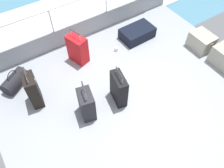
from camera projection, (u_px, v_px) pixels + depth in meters
ground_plane at (135, 97)px, 4.46m from camera, size 4.40×5.20×0.06m
gunwale_port at (82, 29)px, 5.36m from camera, size 0.06×5.20×0.45m
railing_port at (80, 9)px, 4.92m from camera, size 0.04×4.20×1.02m
sea_wake at (61, 18)px, 6.54m from camera, size 12.00×12.00×0.01m
cargo_crate_0 at (201, 41)px, 5.15m from camera, size 0.56×0.42×0.37m
suitcase_1 at (119, 89)px, 4.13m from camera, size 0.47×0.27×0.81m
suitcase_2 at (33, 90)px, 4.08m from camera, size 0.40×0.26×0.88m
suitcase_3 at (78, 49)px, 4.80m from camera, size 0.49×0.37×0.80m
suitcase_4 at (87, 104)px, 3.96m from camera, size 0.43×0.32×0.83m
suitcase_5 at (137, 33)px, 5.41m from camera, size 0.52×0.81×0.26m
duffel_bag at (15, 81)px, 4.48m from camera, size 0.55×0.63×0.42m
paper_cup at (116, 49)px, 5.19m from camera, size 0.08×0.08×0.10m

